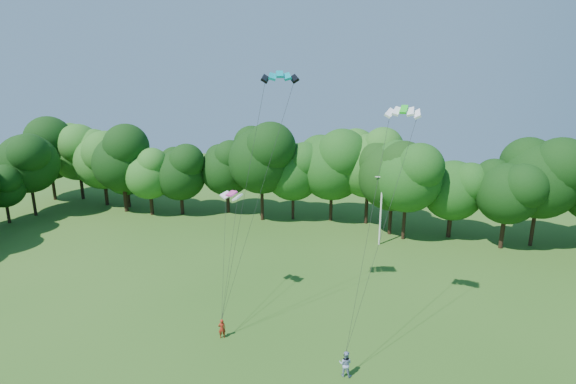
# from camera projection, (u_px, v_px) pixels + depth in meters

# --- Properties ---
(utility_pole) EXTENTS (1.64, 0.21, 8.21)m
(utility_pole) POSITION_uv_depth(u_px,v_px,m) (381.00, 210.00, 50.79)
(utility_pole) COLOR silver
(utility_pole) RESTS_ON ground
(kite_flyer_left) EXTENTS (0.67, 0.58, 1.53)m
(kite_flyer_left) POSITION_uv_depth(u_px,v_px,m) (222.00, 328.00, 33.61)
(kite_flyer_left) COLOR maroon
(kite_flyer_left) RESTS_ON ground
(kite_flyer_right) EXTENTS (0.90, 0.71, 1.80)m
(kite_flyer_right) POSITION_uv_depth(u_px,v_px,m) (345.00, 364.00, 29.37)
(kite_flyer_right) COLOR #91A3C9
(kite_flyer_right) RESTS_ON ground
(kite_teal) EXTENTS (2.82, 1.94, 0.52)m
(kite_teal) POSITION_uv_depth(u_px,v_px,m) (280.00, 74.00, 31.85)
(kite_teal) COLOR #05949E
(kite_teal) RESTS_ON ground
(kite_green) EXTENTS (2.40, 1.26, 0.55)m
(kite_green) POSITION_uv_depth(u_px,v_px,m) (404.00, 109.00, 30.50)
(kite_green) COLOR #21DD27
(kite_green) RESTS_ON ground
(kite_pink) EXTENTS (1.98, 1.35, 0.32)m
(kite_pink) POSITION_uv_depth(u_px,v_px,m) (232.00, 194.00, 36.58)
(kite_pink) COLOR #DE3D98
(kite_pink) RESTS_ON ground
(tree_back_west) EXTENTS (7.22, 7.22, 10.50)m
(tree_back_west) POSITION_uv_depth(u_px,v_px,m) (125.00, 163.00, 64.42)
(tree_back_west) COLOR black
(tree_back_west) RESTS_ON ground
(tree_back_center) EXTENTS (8.97, 8.97, 13.05)m
(tree_back_center) POSITION_uv_depth(u_px,v_px,m) (393.00, 169.00, 53.09)
(tree_back_center) COLOR #312613
(tree_back_center) RESTS_ON ground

